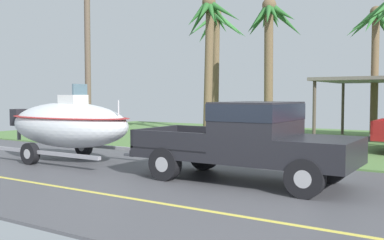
% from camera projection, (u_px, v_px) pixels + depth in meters
% --- Properties ---
extents(ground, '(36.00, 22.00, 0.11)m').
position_uv_depth(ground, '(342.00, 151.00, 16.50)').
color(ground, '#4C4C51').
extents(pickup_truck_towing, '(5.45, 2.11, 1.89)m').
position_uv_depth(pickup_truck_towing, '(256.00, 138.00, 10.31)').
color(pickup_truck_towing, black).
rests_on(pickup_truck_towing, ground).
extents(boat_on_trailer, '(5.81, 2.36, 2.39)m').
position_uv_depth(boat_on_trailer, '(68.00, 124.00, 13.72)').
color(boat_on_trailer, gray).
rests_on(boat_on_trailer, ground).
extents(palm_tree_near_left, '(3.20, 2.63, 7.07)m').
position_uv_depth(palm_tree_near_left, '(209.00, 32.00, 22.37)').
color(palm_tree_near_left, brown).
rests_on(palm_tree_near_left, ground).
extents(palm_tree_near_right, '(3.11, 2.56, 6.87)m').
position_uv_depth(palm_tree_near_right, '(216.00, 41.00, 24.71)').
color(palm_tree_near_right, brown).
rests_on(palm_tree_near_right, ground).
extents(palm_tree_mid, '(2.95, 2.63, 6.29)m').
position_uv_depth(palm_tree_mid, '(375.00, 39.00, 21.16)').
color(palm_tree_mid, brown).
rests_on(palm_tree_mid, ground).
extents(palm_tree_far_left, '(2.95, 3.29, 6.60)m').
position_uv_depth(palm_tree_far_left, '(269.00, 33.00, 20.91)').
color(palm_tree_far_left, brown).
rests_on(palm_tree_far_left, ground).
extents(utility_pole, '(0.24, 1.80, 7.58)m').
position_uv_depth(utility_pole, '(88.00, 49.00, 17.97)').
color(utility_pole, brown).
rests_on(utility_pole, ground).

